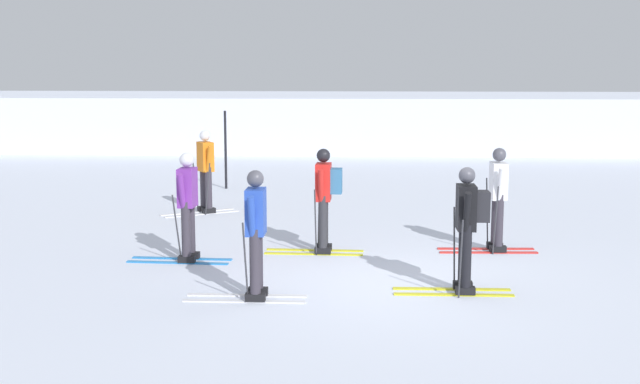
{
  "coord_description": "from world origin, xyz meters",
  "views": [
    {
      "loc": [
        -0.49,
        -11.35,
        3.08
      ],
      "look_at": [
        -1.24,
        2.6,
        0.9
      ],
      "focal_mm": 46.78,
      "sensor_mm": 36.0,
      "label": 1
    }
  ],
  "objects_px": {
    "skier_black": "(467,223)",
    "skier_blue": "(255,231)",
    "skier_orange": "(205,169)",
    "trail_marker_pole": "(226,150)",
    "skier_purple": "(187,204)",
    "skier_white": "(497,196)",
    "skier_red": "(325,195)"
  },
  "relations": [
    {
      "from": "skier_red",
      "to": "skier_white",
      "type": "xyz_separation_m",
      "value": [
        2.81,
        0.27,
        -0.04
      ]
    },
    {
      "from": "skier_black",
      "to": "skier_purple",
      "type": "bearing_deg",
      "value": 159.07
    },
    {
      "from": "skier_white",
      "to": "skier_red",
      "type": "bearing_deg",
      "value": -174.46
    },
    {
      "from": "skier_red",
      "to": "trail_marker_pole",
      "type": "distance_m",
      "value": 7.41
    },
    {
      "from": "skier_black",
      "to": "skier_red",
      "type": "distance_m",
      "value": 3.04
    },
    {
      "from": "skier_red",
      "to": "skier_white",
      "type": "bearing_deg",
      "value": 5.54
    },
    {
      "from": "skier_orange",
      "to": "trail_marker_pole",
      "type": "bearing_deg",
      "value": 92.35
    },
    {
      "from": "skier_black",
      "to": "skier_red",
      "type": "xyz_separation_m",
      "value": [
        -2.01,
        2.28,
        -0.0
      ]
    },
    {
      "from": "skier_red",
      "to": "trail_marker_pole",
      "type": "xyz_separation_m",
      "value": [
        -2.76,
        6.87,
        0.0
      ]
    },
    {
      "from": "skier_blue",
      "to": "skier_red",
      "type": "bearing_deg",
      "value": 74.28
    },
    {
      "from": "skier_white",
      "to": "skier_purple",
      "type": "xyz_separation_m",
      "value": [
        -4.91,
        -0.98,
        -0.0
      ]
    },
    {
      "from": "skier_black",
      "to": "skier_white",
      "type": "relative_size",
      "value": 1.0
    },
    {
      "from": "skier_orange",
      "to": "skier_white",
      "type": "xyz_separation_m",
      "value": [
        5.43,
        -3.24,
        0.0
      ]
    },
    {
      "from": "skier_black",
      "to": "skier_blue",
      "type": "bearing_deg",
      "value": -170.56
    },
    {
      "from": "skier_white",
      "to": "skier_purple",
      "type": "distance_m",
      "value": 5.0
    },
    {
      "from": "skier_orange",
      "to": "trail_marker_pole",
      "type": "xyz_separation_m",
      "value": [
        -0.14,
        3.36,
        0.04
      ]
    },
    {
      "from": "skier_white",
      "to": "skier_purple",
      "type": "relative_size",
      "value": 1.0
    },
    {
      "from": "skier_blue",
      "to": "skier_purple",
      "type": "distance_m",
      "value": 2.43
    },
    {
      "from": "skier_black",
      "to": "skier_blue",
      "type": "xyz_separation_m",
      "value": [
        -2.79,
        -0.46,
        -0.04
      ]
    },
    {
      "from": "skier_black",
      "to": "skier_orange",
      "type": "relative_size",
      "value": 1.0
    },
    {
      "from": "skier_white",
      "to": "skier_purple",
      "type": "height_order",
      "value": "same"
    },
    {
      "from": "skier_black",
      "to": "trail_marker_pole",
      "type": "relative_size",
      "value": 0.89
    },
    {
      "from": "skier_blue",
      "to": "trail_marker_pole",
      "type": "distance_m",
      "value": 9.82
    },
    {
      "from": "skier_white",
      "to": "trail_marker_pole",
      "type": "height_order",
      "value": "trail_marker_pole"
    },
    {
      "from": "skier_white",
      "to": "skier_orange",
      "type": "bearing_deg",
      "value": 149.17
    },
    {
      "from": "skier_black",
      "to": "trail_marker_pole",
      "type": "bearing_deg",
      "value": 117.56
    },
    {
      "from": "skier_blue",
      "to": "skier_white",
      "type": "relative_size",
      "value": 1.0
    },
    {
      "from": "skier_purple",
      "to": "skier_red",
      "type": "bearing_deg",
      "value": 18.59
    },
    {
      "from": "trail_marker_pole",
      "to": "skier_orange",
      "type": "bearing_deg",
      "value": -87.65
    },
    {
      "from": "skier_red",
      "to": "skier_white",
      "type": "relative_size",
      "value": 1.0
    },
    {
      "from": "trail_marker_pole",
      "to": "skier_black",
      "type": "bearing_deg",
      "value": -62.44
    },
    {
      "from": "skier_black",
      "to": "skier_white",
      "type": "xyz_separation_m",
      "value": [
        0.8,
        2.55,
        -0.04
      ]
    }
  ]
}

